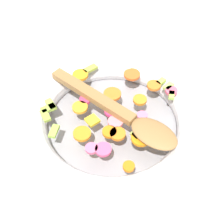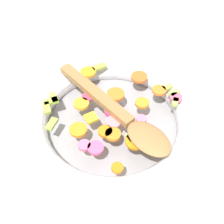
% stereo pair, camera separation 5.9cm
% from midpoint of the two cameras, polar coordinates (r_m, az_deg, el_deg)
% --- Properties ---
extents(ground_plane, '(4.00, 4.00, 0.00)m').
position_cam_midpoint_polar(ground_plane, '(0.63, -2.68, -3.12)').
color(ground_plane, silver).
extents(skillet, '(0.35, 0.35, 0.05)m').
position_cam_midpoint_polar(skillet, '(0.61, -2.76, -1.86)').
color(skillet, gray).
rests_on(skillet, ground_plane).
extents(chopped_vegetables, '(0.23, 0.24, 0.01)m').
position_cam_midpoint_polar(chopped_vegetables, '(0.59, -2.81, 0.24)').
color(chopped_vegetables, orange).
rests_on(chopped_vegetables, skillet).
extents(wooden_spoon, '(0.29, 0.09, 0.01)m').
position_cam_midpoint_polar(wooden_spoon, '(0.57, -0.83, -0.66)').
color(wooden_spoon, olive).
rests_on(wooden_spoon, chopped_vegetables).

